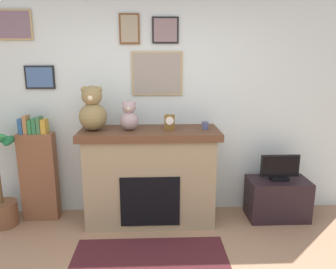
{
  "coord_description": "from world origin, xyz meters",
  "views": [
    {
      "loc": [
        0.04,
        -1.9,
        1.88
      ],
      "look_at": [
        0.19,
        1.65,
        1.05
      ],
      "focal_mm": 34.49,
      "sensor_mm": 36.0,
      "label": 1
    }
  ],
  "objects_px": {
    "mantel_clock": "(169,122)",
    "fireplace": "(150,175)",
    "television": "(280,169)",
    "potted_plant": "(0,188)",
    "teddy_bear_cream": "(93,111)",
    "bookshelf": "(39,173)",
    "teddy_bear_tan": "(129,117)",
    "tv_stand": "(277,199)",
    "candle_jar": "(205,125)"
  },
  "relations": [
    {
      "from": "teddy_bear_cream",
      "to": "bookshelf",
      "type": "bearing_deg",
      "value": 171.03
    },
    {
      "from": "television",
      "to": "teddy_bear_cream",
      "type": "bearing_deg",
      "value": -179.81
    },
    {
      "from": "fireplace",
      "to": "teddy_bear_cream",
      "type": "relative_size",
      "value": 3.16
    },
    {
      "from": "television",
      "to": "bookshelf",
      "type": "bearing_deg",
      "value": 177.95
    },
    {
      "from": "candle_jar",
      "to": "fireplace",
      "type": "bearing_deg",
      "value": 178.38
    },
    {
      "from": "fireplace",
      "to": "candle_jar",
      "type": "xyz_separation_m",
      "value": [
        0.63,
        -0.02,
        0.59
      ]
    },
    {
      "from": "candle_jar",
      "to": "teddy_bear_cream",
      "type": "distance_m",
      "value": 1.26
    },
    {
      "from": "bookshelf",
      "to": "mantel_clock",
      "type": "bearing_deg",
      "value": -4.08
    },
    {
      "from": "bookshelf",
      "to": "mantel_clock",
      "type": "height_order",
      "value": "mantel_clock"
    },
    {
      "from": "bookshelf",
      "to": "mantel_clock",
      "type": "distance_m",
      "value": 1.65
    },
    {
      "from": "candle_jar",
      "to": "teddy_bear_tan",
      "type": "bearing_deg",
      "value": -179.97
    },
    {
      "from": "fireplace",
      "to": "candle_jar",
      "type": "bearing_deg",
      "value": -1.62
    },
    {
      "from": "tv_stand",
      "to": "bookshelf",
      "type": "bearing_deg",
      "value": 177.98
    },
    {
      "from": "bookshelf",
      "to": "television",
      "type": "height_order",
      "value": "bookshelf"
    },
    {
      "from": "tv_stand",
      "to": "candle_jar",
      "type": "bearing_deg",
      "value": -179.51
    },
    {
      "from": "bookshelf",
      "to": "potted_plant",
      "type": "distance_m",
      "value": 0.44
    },
    {
      "from": "bookshelf",
      "to": "teddy_bear_tan",
      "type": "relative_size",
      "value": 3.78
    },
    {
      "from": "potted_plant",
      "to": "teddy_bear_cream",
      "type": "bearing_deg",
      "value": 2.29
    },
    {
      "from": "fireplace",
      "to": "teddy_bear_tan",
      "type": "relative_size",
      "value": 4.68
    },
    {
      "from": "television",
      "to": "mantel_clock",
      "type": "relative_size",
      "value": 2.74
    },
    {
      "from": "potted_plant",
      "to": "fireplace",
      "type": "bearing_deg",
      "value": 2.07
    },
    {
      "from": "tv_stand",
      "to": "teddy_bear_cream",
      "type": "height_order",
      "value": "teddy_bear_cream"
    },
    {
      "from": "teddy_bear_cream",
      "to": "teddy_bear_tan",
      "type": "xyz_separation_m",
      "value": [
        0.4,
        0.0,
        -0.07
      ]
    },
    {
      "from": "television",
      "to": "teddy_bear_tan",
      "type": "bearing_deg",
      "value": -179.77
    },
    {
      "from": "television",
      "to": "candle_jar",
      "type": "xyz_separation_m",
      "value": [
        -0.9,
        -0.01,
        0.53
      ]
    },
    {
      "from": "tv_stand",
      "to": "teddy_bear_tan",
      "type": "xyz_separation_m",
      "value": [
        -1.74,
        -0.01,
        1.01
      ]
    },
    {
      "from": "teddy_bear_tan",
      "to": "candle_jar",
      "type": "bearing_deg",
      "value": 0.03
    },
    {
      "from": "fireplace",
      "to": "television",
      "type": "height_order",
      "value": "fireplace"
    },
    {
      "from": "bookshelf",
      "to": "mantel_clock",
      "type": "xyz_separation_m",
      "value": [
        1.53,
        -0.11,
        0.61
      ]
    },
    {
      "from": "television",
      "to": "candle_jar",
      "type": "relative_size",
      "value": 5.15
    },
    {
      "from": "television",
      "to": "potted_plant",
      "type": "bearing_deg",
      "value": -179.11
    },
    {
      "from": "mantel_clock",
      "to": "television",
      "type": "bearing_deg",
      "value": 0.35
    },
    {
      "from": "fireplace",
      "to": "potted_plant",
      "type": "xyz_separation_m",
      "value": [
        -1.7,
        -0.06,
        -0.1
      ]
    },
    {
      "from": "fireplace",
      "to": "candle_jar",
      "type": "height_order",
      "value": "candle_jar"
    },
    {
      "from": "potted_plant",
      "to": "teddy_bear_cream",
      "type": "xyz_separation_m",
      "value": [
        1.08,
        0.04,
        0.87
      ]
    },
    {
      "from": "fireplace",
      "to": "potted_plant",
      "type": "height_order",
      "value": "potted_plant"
    },
    {
      "from": "potted_plant",
      "to": "tv_stand",
      "type": "relative_size",
      "value": 1.6
    },
    {
      "from": "potted_plant",
      "to": "candle_jar",
      "type": "distance_m",
      "value": 2.43
    },
    {
      "from": "bookshelf",
      "to": "television",
      "type": "bearing_deg",
      "value": -2.05
    },
    {
      "from": "mantel_clock",
      "to": "fireplace",
      "type": "bearing_deg",
      "value": 175.1
    },
    {
      "from": "fireplace",
      "to": "television",
      "type": "xyz_separation_m",
      "value": [
        1.52,
        -0.01,
        0.07
      ]
    },
    {
      "from": "tv_stand",
      "to": "candle_jar",
      "type": "xyz_separation_m",
      "value": [
        -0.9,
        -0.01,
        0.91
      ]
    },
    {
      "from": "potted_plant",
      "to": "teddy_bear_cream",
      "type": "relative_size",
      "value": 2.29
    },
    {
      "from": "teddy_bear_cream",
      "to": "mantel_clock",
      "type": "bearing_deg",
      "value": -0.05
    },
    {
      "from": "potted_plant",
      "to": "candle_jar",
      "type": "bearing_deg",
      "value": 1.08
    },
    {
      "from": "bookshelf",
      "to": "candle_jar",
      "type": "bearing_deg",
      "value": -3.19
    },
    {
      "from": "bookshelf",
      "to": "candle_jar",
      "type": "relative_size",
      "value": 14.22
    },
    {
      "from": "teddy_bear_cream",
      "to": "teddy_bear_tan",
      "type": "distance_m",
      "value": 0.4
    },
    {
      "from": "tv_stand",
      "to": "candle_jar",
      "type": "relative_size",
      "value": 7.95
    },
    {
      "from": "tv_stand",
      "to": "teddy_bear_cream",
      "type": "distance_m",
      "value": 2.4
    }
  ]
}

